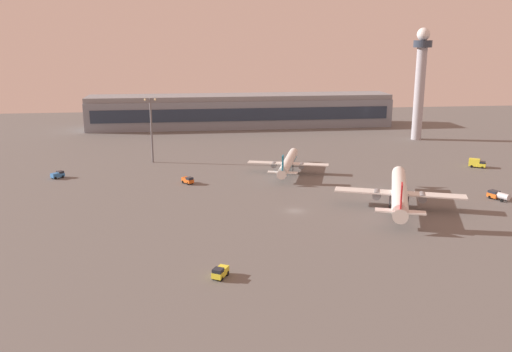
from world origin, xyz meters
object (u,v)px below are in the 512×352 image
(control_tower, at_px, (420,77))
(apron_light_east, at_px, (151,126))
(airplane_taxiway_distant, at_px, (399,192))
(fuel_truck, at_px, (498,195))
(maintenance_van, at_px, (188,180))
(baggage_tractor, at_px, (58,175))
(cargo_loader, at_px, (220,272))
(airplane_near_gate, at_px, (288,163))
(catering_truck, at_px, (477,163))

(control_tower, distance_m, apron_light_east, 120.79)
(airplane_taxiway_distant, distance_m, fuel_truck, 31.16)
(maintenance_van, distance_m, baggage_tractor, 44.09)
(maintenance_van, bearing_deg, cargo_loader, 59.83)
(baggage_tractor, bearing_deg, maintenance_van, 30.24)
(control_tower, bearing_deg, apron_light_east, -164.10)
(maintenance_van, distance_m, apron_light_east, 36.73)
(baggage_tractor, bearing_deg, cargo_loader, -13.45)
(airplane_near_gate, height_order, fuel_truck, airplane_near_gate)
(catering_truck, height_order, cargo_loader, catering_truck)
(airplane_near_gate, distance_m, fuel_truck, 66.25)
(airplane_taxiway_distant, height_order, maintenance_van, airplane_taxiway_distant)
(maintenance_van, distance_m, fuel_truck, 92.21)
(maintenance_van, xyz_separation_m, catering_truck, (101.94, 9.79, 0.40))
(control_tower, height_order, apron_light_east, control_tower)
(catering_truck, bearing_deg, airplane_near_gate, -56.83)
(control_tower, xyz_separation_m, catering_truck, (-0.69, -55.18, -26.24))
(airplane_near_gate, bearing_deg, baggage_tractor, -164.51)
(baggage_tractor, bearing_deg, control_tower, 66.35)
(baggage_tractor, distance_m, cargo_loader, 96.22)
(catering_truck, distance_m, cargo_loader, 125.36)
(airplane_near_gate, xyz_separation_m, fuel_truck, (53.75, -38.67, -2.07))
(cargo_loader, xyz_separation_m, apron_light_east, (-18.75, 103.04, 12.48))
(airplane_taxiway_distant, relative_size, baggage_tractor, 9.87)
(control_tower, relative_size, apron_light_east, 2.06)
(airplane_taxiway_distant, bearing_deg, catering_truck, 63.51)
(catering_truck, relative_size, fuel_truck, 0.91)
(baggage_tractor, distance_m, apron_light_east, 37.79)
(catering_truck, bearing_deg, fuel_truck, 13.09)
(control_tower, relative_size, cargo_loader, 10.68)
(airplane_near_gate, bearing_deg, apron_light_east, 171.89)
(maintenance_van, height_order, catering_truck, catering_truck)
(cargo_loader, relative_size, fuel_truck, 0.69)
(catering_truck, xyz_separation_m, baggage_tractor, (-144.30, 2.46, -0.40))
(airplane_near_gate, height_order, baggage_tractor, airplane_near_gate)
(control_tower, distance_m, airplane_near_gate, 91.18)
(catering_truck, bearing_deg, control_tower, -147.21)
(airplane_taxiway_distant, xyz_separation_m, catering_truck, (45.06, 41.81, -2.75))
(airplane_near_gate, xyz_separation_m, cargo_loader, (-27.93, -81.12, -2.26))
(airplane_taxiway_distant, xyz_separation_m, airplane_near_gate, (-22.93, 42.21, -0.89))
(airplane_taxiway_distant, distance_m, airplane_near_gate, 48.04)
(airplane_near_gate, bearing_deg, catering_truck, 16.70)
(airplane_near_gate, relative_size, cargo_loader, 7.58)
(control_tower, height_order, catering_truck, control_tower)
(airplane_taxiway_distant, xyz_separation_m, cargo_loader, (-50.86, -38.91, -3.14))
(catering_truck, distance_m, baggage_tractor, 144.32)
(catering_truck, distance_m, apron_light_east, 117.45)
(apron_light_east, bearing_deg, airplane_taxiway_distant, -42.65)
(airplane_taxiway_distant, distance_m, maintenance_van, 65.35)
(airplane_near_gate, xyz_separation_m, baggage_tractor, (-76.30, 2.06, -2.26))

